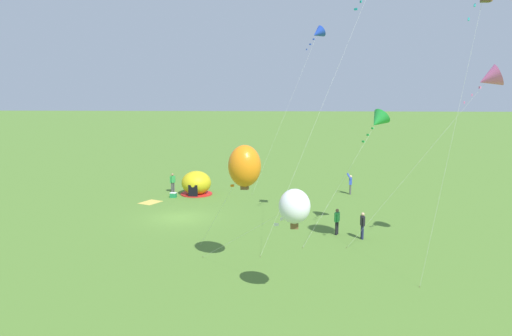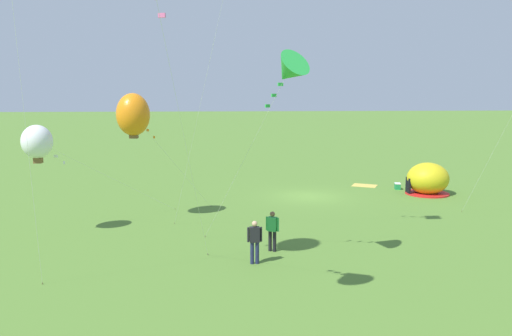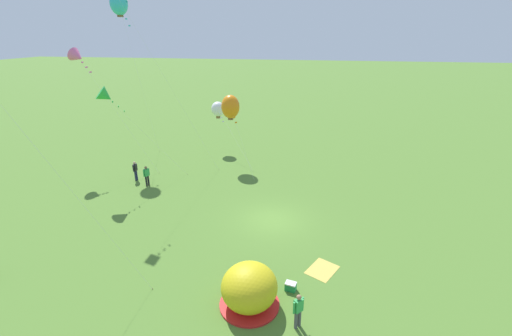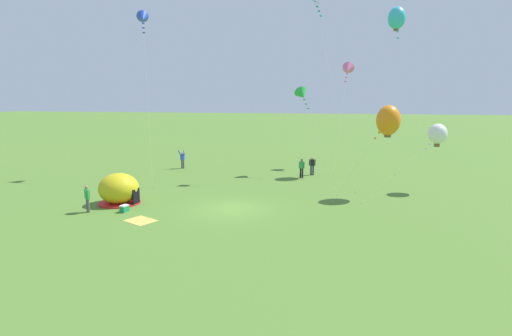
{
  "view_description": "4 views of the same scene",
  "coord_description": "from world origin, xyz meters",
  "px_view_note": "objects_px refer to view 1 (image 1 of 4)",
  "views": [
    {
      "loc": [
        35.16,
        7.17,
        9.63
      ],
      "look_at": [
        2.44,
        5.71,
        4.15
      ],
      "focal_mm": 35.0,
      "sensor_mm": 36.0,
      "label": 1
    },
    {
      "loc": [
        6.01,
        31.23,
        6.63
      ],
      "look_at": [
        3.83,
        4.67,
        2.6
      ],
      "focal_mm": 35.0,
      "sensor_mm": 36.0,
      "label": 2
    },
    {
      "loc": [
        -20.17,
        -2.71,
        11.85
      ],
      "look_at": [
        -0.26,
        1.09,
        3.84
      ],
      "focal_mm": 24.0,
      "sensor_mm": 36.0,
      "label": 3
    },
    {
      "loc": [
        6.21,
        -24.31,
        7.22
      ],
      "look_at": [
        0.95,
        3.35,
        2.16
      ],
      "focal_mm": 28.0,
      "sensor_mm": 36.0,
      "label": 4
    }
  ],
  "objects_px": {
    "kite_white": "(295,206)",
    "kite_green": "(378,121)",
    "popup_tent": "(196,183)",
    "cooler_box": "(173,195)",
    "kite_orange": "(245,166)",
    "kite_pink": "(489,79)",
    "person_near_tent": "(337,220)",
    "person_with_toddler": "(173,182)",
    "person_center_field": "(362,224)",
    "kite_blue": "(318,33)",
    "person_arms_raised": "(350,183)"
  },
  "relations": [
    {
      "from": "kite_orange",
      "to": "kite_green",
      "type": "height_order",
      "value": "kite_green"
    },
    {
      "from": "kite_blue",
      "to": "cooler_box",
      "type": "bearing_deg",
      "value": -71.46
    },
    {
      "from": "person_center_field",
      "to": "cooler_box",
      "type": "bearing_deg",
      "value": -127.67
    },
    {
      "from": "kite_blue",
      "to": "kite_pink",
      "type": "height_order",
      "value": "kite_blue"
    },
    {
      "from": "popup_tent",
      "to": "person_arms_raised",
      "type": "bearing_deg",
      "value": 92.93
    },
    {
      "from": "kite_orange",
      "to": "kite_blue",
      "type": "bearing_deg",
      "value": 166.16
    },
    {
      "from": "popup_tent",
      "to": "person_near_tent",
      "type": "height_order",
      "value": "popup_tent"
    },
    {
      "from": "person_center_field",
      "to": "person_arms_raised",
      "type": "bearing_deg",
      "value": 175.24
    },
    {
      "from": "popup_tent",
      "to": "kite_pink",
      "type": "distance_m",
      "value": 25.72
    },
    {
      "from": "kite_green",
      "to": "cooler_box",
      "type": "bearing_deg",
      "value": -123.09
    },
    {
      "from": "kite_white",
      "to": "kite_green",
      "type": "bearing_deg",
      "value": 152.63
    },
    {
      "from": "person_with_toddler",
      "to": "kite_blue",
      "type": "bearing_deg",
      "value": 98.63
    },
    {
      "from": "kite_blue",
      "to": "kite_orange",
      "type": "xyz_separation_m",
      "value": [
        20.9,
        -5.15,
        -8.61
      ]
    },
    {
      "from": "cooler_box",
      "to": "kite_white",
      "type": "bearing_deg",
      "value": 25.27
    },
    {
      "from": "cooler_box",
      "to": "person_center_field",
      "type": "distance_m",
      "value": 18.17
    },
    {
      "from": "kite_white",
      "to": "popup_tent",
      "type": "bearing_deg",
      "value": -160.11
    },
    {
      "from": "person_near_tent",
      "to": "person_center_field",
      "type": "height_order",
      "value": "same"
    },
    {
      "from": "popup_tent",
      "to": "kite_orange",
      "type": "bearing_deg",
      "value": 17.04
    },
    {
      "from": "person_arms_raised",
      "to": "kite_white",
      "type": "relative_size",
      "value": 0.29
    },
    {
      "from": "person_near_tent",
      "to": "person_center_field",
      "type": "distance_m",
      "value": 1.73
    },
    {
      "from": "kite_white",
      "to": "kite_blue",
      "type": "height_order",
      "value": "kite_blue"
    },
    {
      "from": "cooler_box",
      "to": "kite_orange",
      "type": "height_order",
      "value": "kite_orange"
    },
    {
      "from": "popup_tent",
      "to": "person_arms_raised",
      "type": "height_order",
      "value": "popup_tent"
    },
    {
      "from": "kite_white",
      "to": "kite_pink",
      "type": "relative_size",
      "value": 0.6
    },
    {
      "from": "cooler_box",
      "to": "person_arms_raised",
      "type": "bearing_deg",
      "value": 97.51
    },
    {
      "from": "cooler_box",
      "to": "kite_blue",
      "type": "distance_m",
      "value": 19.16
    },
    {
      "from": "kite_white",
      "to": "kite_pink",
      "type": "bearing_deg",
      "value": 121.74
    },
    {
      "from": "popup_tent",
      "to": "person_with_toddler",
      "type": "xyz_separation_m",
      "value": [
        -0.88,
        -2.3,
        -0.03
      ]
    },
    {
      "from": "kite_green",
      "to": "person_arms_raised",
      "type": "bearing_deg",
      "value": 179.17
    },
    {
      "from": "person_with_toddler",
      "to": "person_near_tent",
      "type": "bearing_deg",
      "value": 47.07
    },
    {
      "from": "person_center_field",
      "to": "popup_tent",
      "type": "bearing_deg",
      "value": -134.67
    },
    {
      "from": "person_arms_raised",
      "to": "person_with_toddler",
      "type": "relative_size",
      "value": 1.1
    },
    {
      "from": "person_with_toddler",
      "to": "kite_orange",
      "type": "bearing_deg",
      "value": 22.47
    },
    {
      "from": "popup_tent",
      "to": "kite_pink",
      "type": "height_order",
      "value": "kite_pink"
    },
    {
      "from": "popup_tent",
      "to": "cooler_box",
      "type": "relative_size",
      "value": 4.72
    },
    {
      "from": "kite_orange",
      "to": "kite_pink",
      "type": "relative_size",
      "value": 0.62
    },
    {
      "from": "kite_green",
      "to": "kite_orange",
      "type": "bearing_deg",
      "value": -49.75
    },
    {
      "from": "person_with_toddler",
      "to": "person_center_field",
      "type": "xyz_separation_m",
      "value": [
        13.31,
        14.88,
        0.0
      ]
    },
    {
      "from": "kite_white",
      "to": "person_near_tent",
      "type": "bearing_deg",
      "value": 163.35
    },
    {
      "from": "person_near_tent",
      "to": "kite_blue",
      "type": "xyz_separation_m",
      "value": [
        -14.42,
        -0.4,
        13.18
      ]
    },
    {
      "from": "person_near_tent",
      "to": "person_with_toddler",
      "type": "xyz_separation_m",
      "value": [
        -12.45,
        -13.38,
        0.0
      ]
    },
    {
      "from": "kite_orange",
      "to": "person_with_toddler",
      "type": "bearing_deg",
      "value": -157.53
    },
    {
      "from": "kite_orange",
      "to": "kite_green",
      "type": "distance_m",
      "value": 10.6
    },
    {
      "from": "kite_green",
      "to": "kite_white",
      "type": "bearing_deg",
      "value": -27.37
    },
    {
      "from": "kite_pink",
      "to": "popup_tent",
      "type": "bearing_deg",
      "value": -130.0
    },
    {
      "from": "person_near_tent",
      "to": "kite_white",
      "type": "height_order",
      "value": "kite_white"
    },
    {
      "from": "person_arms_raised",
      "to": "kite_blue",
      "type": "distance_m",
      "value": 13.65
    },
    {
      "from": "person_near_tent",
      "to": "kite_pink",
      "type": "height_order",
      "value": "kite_pink"
    },
    {
      "from": "popup_tent",
      "to": "kite_white",
      "type": "xyz_separation_m",
      "value": [
        22.01,
        7.96,
        3.43
      ]
    },
    {
      "from": "cooler_box",
      "to": "person_with_toddler",
      "type": "height_order",
      "value": "person_with_toddler"
    }
  ]
}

